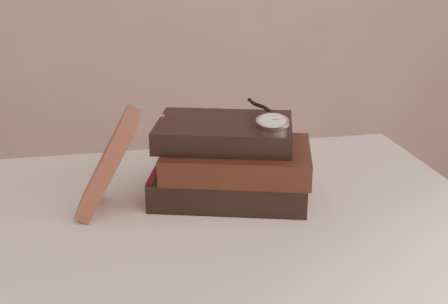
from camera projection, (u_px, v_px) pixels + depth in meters
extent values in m
cube|color=beige|center=(164.00, 227.00, 0.91)|extent=(1.00, 0.60, 0.04)
cube|color=white|center=(165.00, 262.00, 0.93)|extent=(0.88, 0.49, 0.08)
cube|color=black|center=(230.00, 182.00, 0.97)|extent=(0.28, 0.23, 0.05)
cube|color=beige|center=(232.00, 182.00, 0.96)|extent=(0.27, 0.22, 0.04)
cube|color=gold|center=(161.00, 173.00, 1.00)|extent=(0.01, 0.01, 0.05)
cube|color=#670910|center=(159.00, 179.00, 0.97)|extent=(0.05, 0.15, 0.05)
cube|color=black|center=(237.00, 159.00, 0.94)|extent=(0.26, 0.22, 0.04)
cube|color=beige|center=(239.00, 159.00, 0.94)|extent=(0.25, 0.20, 0.03)
cube|color=gold|center=(171.00, 152.00, 0.97)|extent=(0.01, 0.01, 0.04)
cube|color=black|center=(224.00, 132.00, 0.95)|extent=(0.25, 0.20, 0.04)
cube|color=beige|center=(226.00, 132.00, 0.95)|extent=(0.24, 0.19, 0.03)
cube|color=gold|center=(163.00, 126.00, 0.98)|extent=(0.01, 0.01, 0.04)
cube|color=#48261B|center=(109.00, 163.00, 0.89)|extent=(0.11, 0.11, 0.16)
cylinder|color=silver|center=(272.00, 123.00, 0.91)|extent=(0.06, 0.06, 0.02)
cylinder|color=white|center=(272.00, 120.00, 0.91)|extent=(0.05, 0.05, 0.01)
torus|color=silver|center=(272.00, 121.00, 0.91)|extent=(0.06, 0.06, 0.01)
cylinder|color=silver|center=(273.00, 118.00, 0.94)|extent=(0.01, 0.01, 0.01)
cube|color=black|center=(273.00, 119.00, 0.91)|extent=(0.01, 0.01, 0.00)
cube|color=black|center=(276.00, 120.00, 0.91)|extent=(0.01, 0.00, 0.00)
sphere|color=black|center=(271.00, 113.00, 0.94)|extent=(0.01, 0.01, 0.01)
sphere|color=black|center=(268.00, 110.00, 0.95)|extent=(0.01, 0.01, 0.01)
sphere|color=black|center=(266.00, 108.00, 0.96)|extent=(0.01, 0.01, 0.01)
sphere|color=black|center=(263.00, 107.00, 0.97)|extent=(0.01, 0.01, 0.01)
sphere|color=black|center=(260.00, 106.00, 0.98)|extent=(0.01, 0.01, 0.01)
sphere|color=black|center=(257.00, 105.00, 0.99)|extent=(0.01, 0.01, 0.01)
sphere|color=black|center=(255.00, 104.00, 1.00)|extent=(0.01, 0.01, 0.01)
sphere|color=black|center=(252.00, 102.00, 1.01)|extent=(0.01, 0.01, 0.01)
sphere|color=black|center=(249.00, 100.00, 1.02)|extent=(0.01, 0.01, 0.01)
torus|color=silver|center=(169.00, 137.00, 1.03)|extent=(0.05, 0.03, 0.05)
torus|color=silver|center=(199.00, 138.00, 1.02)|extent=(0.05, 0.03, 0.05)
cylinder|color=silver|center=(184.00, 136.00, 1.03)|extent=(0.01, 0.01, 0.00)
cylinder|color=silver|center=(162.00, 130.00, 1.09)|extent=(0.03, 0.11, 0.03)
cylinder|color=silver|center=(215.00, 132.00, 1.08)|extent=(0.03, 0.11, 0.03)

